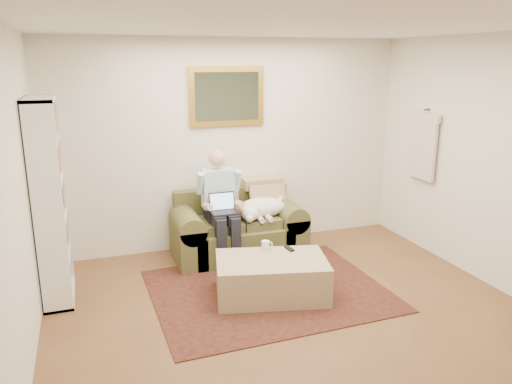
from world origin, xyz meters
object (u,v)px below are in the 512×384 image
ottoman (271,278)px  coffee_mug (265,246)px  seated_man (222,208)px  sleeping_dog (262,207)px  sofa (238,234)px  laptop (223,207)px  bookshelf (50,201)px

ottoman → coffee_mug: size_ratio=11.01×
seated_man → coffee_mug: (0.25, -0.78, -0.21)m
seated_man → sleeping_dog: (0.52, 0.06, -0.06)m
sofa → seated_man: 0.48m
ottoman → seated_man: bearing=102.3°
coffee_mug → sleeping_dog: bearing=72.8°
sofa → ottoman: (-0.01, -1.18, -0.07)m
sleeping_dog → coffee_mug: (-0.26, -0.85, -0.15)m
sofa → laptop: (-0.24, -0.20, 0.42)m
sleeping_dog → sofa: bearing=164.3°
laptop → bookshelf: size_ratio=0.15×
seated_man → sleeping_dog: seated_man is taller
seated_man → sleeping_dog: 0.52m
ottoman → coffee_mug: bearing=83.8°
seated_man → bookshelf: bearing=-169.9°
laptop → bookshelf: (-1.82, -0.26, 0.31)m
coffee_mug → bookshelf: 2.19m
sleeping_dog → bookshelf: bookshelf is taller
sleeping_dog → seated_man: bearing=-172.9°
sleeping_dog → coffee_mug: bearing=-107.2°
sleeping_dog → ottoman: (-0.29, -1.10, -0.40)m
laptop → sleeping_dog: laptop is taller
ottoman → bookshelf: bookshelf is taller
sleeping_dog → ottoman: sleeping_dog is taller
seated_man → bookshelf: 1.87m
sofa → bookshelf: (-2.05, -0.47, 0.73)m
laptop → bookshelf: bookshelf is taller
sleeping_dog → coffee_mug: sleeping_dog is taller
laptop → ottoman: bearing=-77.0°
sofa → seated_man: bearing=-148.5°
sofa → laptop: bearing=-139.0°
seated_man → coffee_mug: size_ratio=13.20×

